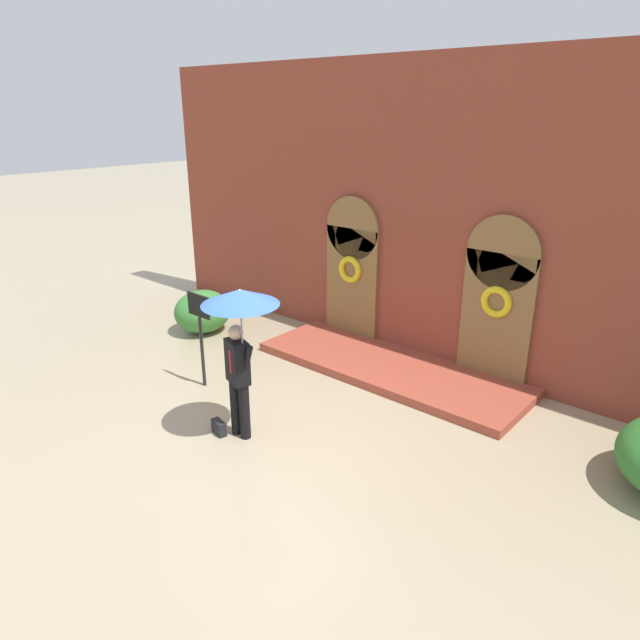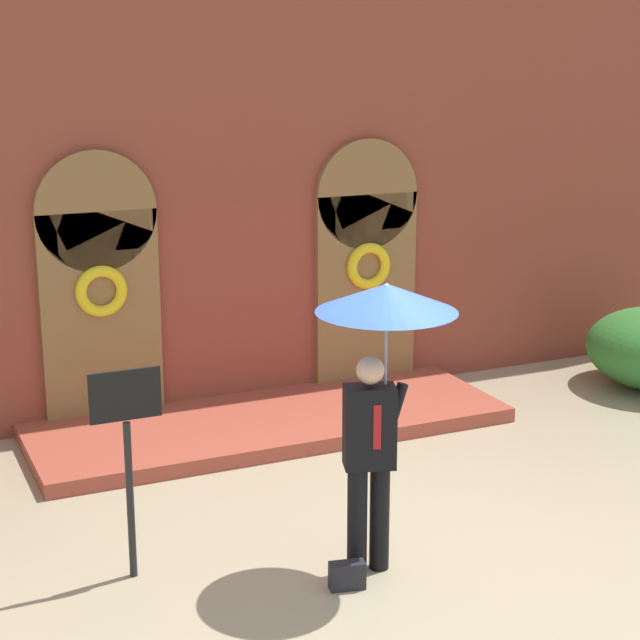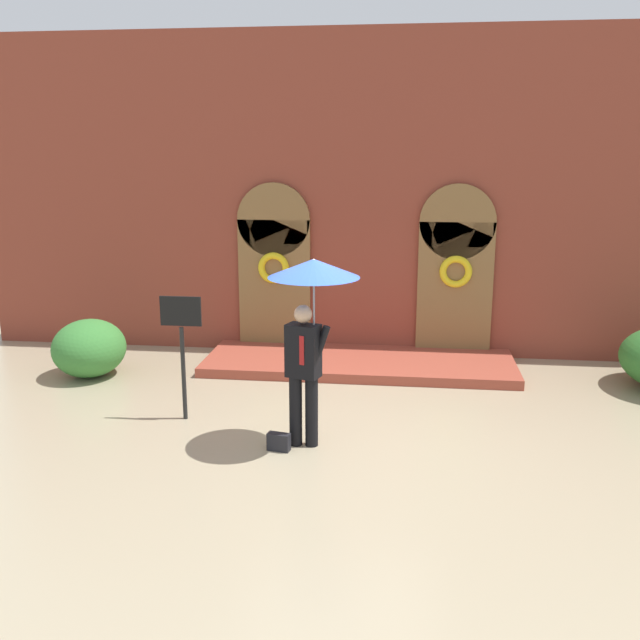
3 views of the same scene
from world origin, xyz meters
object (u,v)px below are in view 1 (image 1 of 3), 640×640
object	(u,v)px
handbag	(219,427)
person_with_umbrella	(240,319)
sign_post	(200,325)
shrub_left	(202,311)

from	to	relation	value
handbag	person_with_umbrella	bearing A→B (deg)	39.35
handbag	sign_post	bearing A→B (deg)	160.45
person_with_umbrella	sign_post	size ratio (longest dim) A/B	1.37
person_with_umbrella	shrub_left	distance (m)	4.83
handbag	sign_post	xyz separation A→B (m)	(-1.47, 0.89, 1.05)
handbag	shrub_left	bearing A→B (deg)	156.21
person_with_umbrella	handbag	bearing A→B (deg)	-152.28
shrub_left	sign_post	bearing A→B (deg)	-38.11
person_with_umbrella	sign_post	bearing A→B (deg)	159.58
sign_post	person_with_umbrella	bearing A→B (deg)	-20.42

